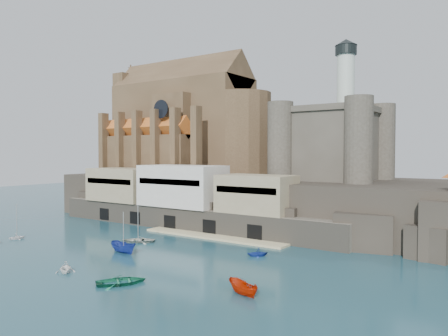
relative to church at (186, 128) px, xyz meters
name	(u,v)px	position (x,y,z in m)	size (l,w,h in m)	color
ground	(133,255)	(24.13, -41.85, -22.13)	(300.00, 300.00, 0.00)	#173F4D
promontory	(261,200)	(23.94, -2.48, -17.20)	(100.00, 36.00, 10.00)	black
quay	(180,198)	(13.94, -18.78, -16.06)	(70.00, 12.00, 13.05)	#6A6355
church	(186,128)	(0.00, 0.00, 0.00)	(47.00, 25.93, 30.51)	#4B3723
castle_keep	(333,140)	(40.21, -0.78, -3.81)	(21.20, 21.20, 29.30)	#423D34
boat_1	(66,272)	(24.04, -53.75, -22.13)	(2.90, 1.77, 3.36)	white
boat_2	(124,253)	(21.79, -41.67, -22.13)	(2.10, 2.16, 5.59)	navy
boat_3	(121,284)	(33.93, -53.06, -22.13)	(4.22, 1.22, 5.91)	#1D7C57
boat_4	(17,239)	(-2.12, -45.39, -22.13)	(2.43, 1.48, 2.82)	white
boat_5	(243,294)	(47.85, -47.97, -22.13)	(1.73, 1.77, 4.60)	#B41F02
boat_6	(138,242)	(17.66, -34.56, -22.13)	(4.10, 1.19, 5.74)	beige
boat_7	(258,256)	(40.23, -31.69, -22.13)	(2.73, 1.67, 3.16)	#1B379B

